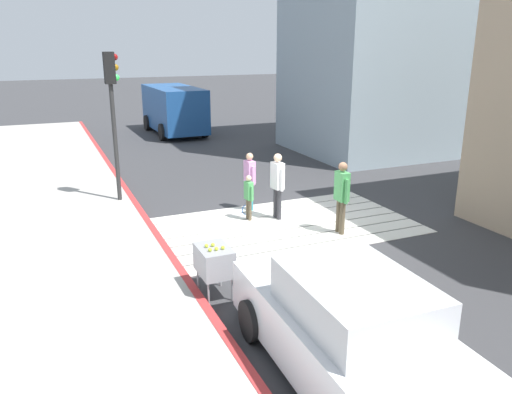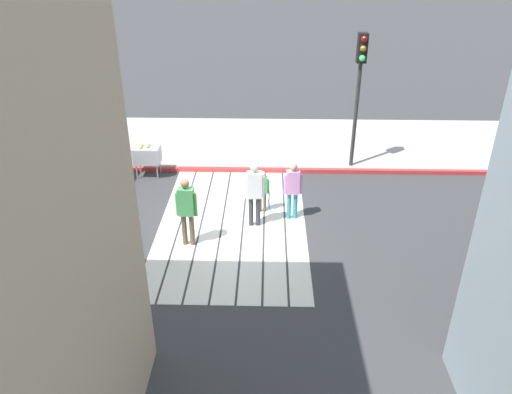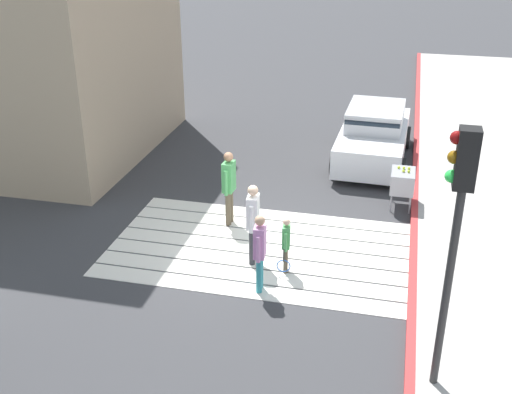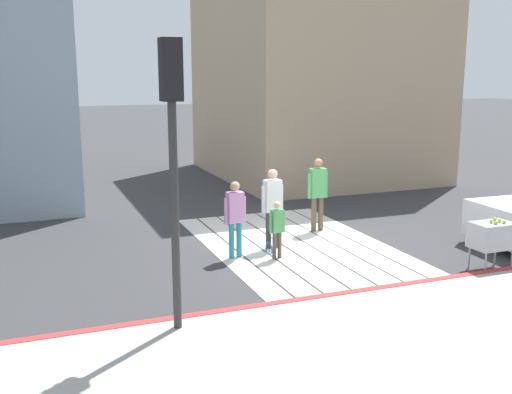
{
  "view_description": "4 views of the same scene",
  "coord_description": "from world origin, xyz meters",
  "px_view_note": "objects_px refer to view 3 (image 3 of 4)",
  "views": [
    {
      "loc": [
        -5.55,
        -10.86,
        4.46
      ],
      "look_at": [
        -0.72,
        0.3,
        0.76
      ],
      "focal_mm": 35.61,
      "sensor_mm": 36.0,
      "label": 1
    },
    {
      "loc": [
        11.15,
        0.9,
        6.8
      ],
      "look_at": [
        -0.14,
        0.61,
        0.76
      ],
      "focal_mm": 35.02,
      "sensor_mm": 36.0,
      "label": 2
    },
    {
      "loc": [
        -2.72,
        11.71,
        6.89
      ],
      "look_at": [
        0.09,
        -0.08,
        1.19
      ],
      "focal_mm": 44.72,
      "sensor_mm": 36.0,
      "label": 3
    },
    {
      "loc": [
        -11.71,
        5.5,
        3.79
      ],
      "look_at": [
        -0.04,
        0.97,
        1.19
      ],
      "focal_mm": 42.26,
      "sensor_mm": 36.0,
      "label": 4
    }
  ],
  "objects_px": {
    "pedestrian_adult_lead": "(229,183)",
    "pedestrian_adult_side": "(253,219)",
    "tennis_ball_cart": "(403,181)",
    "pedestrian_adult_trailing": "(260,248)",
    "traffic_light_corner": "(457,213)",
    "pedestrian_child_with_racket": "(286,243)",
    "car_parked_near_curb": "(374,136)"
  },
  "relations": [
    {
      "from": "traffic_light_corner",
      "to": "pedestrian_child_with_racket",
      "type": "bearing_deg",
      "value": -44.46
    },
    {
      "from": "pedestrian_adult_side",
      "to": "tennis_ball_cart",
      "type": "bearing_deg",
      "value": -130.57
    },
    {
      "from": "car_parked_near_curb",
      "to": "pedestrian_adult_lead",
      "type": "xyz_separation_m",
      "value": [
        2.95,
        4.81,
        0.3
      ]
    },
    {
      "from": "pedestrian_adult_trailing",
      "to": "pedestrian_child_with_racket",
      "type": "height_order",
      "value": "pedestrian_adult_trailing"
    },
    {
      "from": "pedestrian_adult_side",
      "to": "pedestrian_adult_trailing",
      "type": "bearing_deg",
      "value": 110.87
    },
    {
      "from": "pedestrian_child_with_racket",
      "to": "tennis_ball_cart",
      "type": "bearing_deg",
      "value": -121.11
    },
    {
      "from": "traffic_light_corner",
      "to": "pedestrian_child_with_racket",
      "type": "relative_size",
      "value": 3.51
    },
    {
      "from": "tennis_ball_cart",
      "to": "pedestrian_adult_side",
      "type": "xyz_separation_m",
      "value": [
        2.9,
        3.39,
        0.33
      ]
    },
    {
      "from": "tennis_ball_cart",
      "to": "pedestrian_adult_side",
      "type": "height_order",
      "value": "pedestrian_adult_side"
    },
    {
      "from": "tennis_ball_cart",
      "to": "traffic_light_corner",
      "type": "bearing_deg",
      "value": 96.05
    },
    {
      "from": "car_parked_near_curb",
      "to": "tennis_ball_cart",
      "type": "height_order",
      "value": "car_parked_near_curb"
    },
    {
      "from": "traffic_light_corner",
      "to": "pedestrian_adult_lead",
      "type": "bearing_deg",
      "value": -45.38
    },
    {
      "from": "car_parked_near_curb",
      "to": "pedestrian_adult_side",
      "type": "relative_size",
      "value": 2.48
    },
    {
      "from": "pedestrian_adult_lead",
      "to": "pedestrian_child_with_racket",
      "type": "bearing_deg",
      "value": 133.12
    },
    {
      "from": "pedestrian_child_with_racket",
      "to": "car_parked_near_curb",
      "type": "bearing_deg",
      "value": -100.94
    },
    {
      "from": "pedestrian_adult_trailing",
      "to": "pedestrian_adult_side",
      "type": "relative_size",
      "value": 0.92
    },
    {
      "from": "traffic_light_corner",
      "to": "pedestrian_adult_lead",
      "type": "xyz_separation_m",
      "value": [
        4.52,
        -4.58,
        -2.0
      ]
    },
    {
      "from": "pedestrian_adult_trailing",
      "to": "pedestrian_child_with_racket",
      "type": "bearing_deg",
      "value": -114.64
    },
    {
      "from": "pedestrian_adult_side",
      "to": "pedestrian_child_with_racket",
      "type": "relative_size",
      "value": 1.45
    },
    {
      "from": "car_parked_near_curb",
      "to": "pedestrian_adult_trailing",
      "type": "distance_m",
      "value": 7.55
    },
    {
      "from": "traffic_light_corner",
      "to": "pedestrian_adult_trailing",
      "type": "xyz_separation_m",
      "value": [
        3.21,
        -2.02,
        -2.1
      ]
    },
    {
      "from": "traffic_light_corner",
      "to": "pedestrian_adult_lead",
      "type": "relative_size",
      "value": 2.38
    },
    {
      "from": "pedestrian_adult_side",
      "to": "pedestrian_child_with_racket",
      "type": "bearing_deg",
      "value": 164.06
    },
    {
      "from": "pedestrian_adult_lead",
      "to": "tennis_ball_cart",
      "type": "bearing_deg",
      "value": -154.72
    },
    {
      "from": "car_parked_near_curb",
      "to": "pedestrian_child_with_racket",
      "type": "height_order",
      "value": "car_parked_near_curb"
    },
    {
      "from": "tennis_ball_cart",
      "to": "car_parked_near_curb",
      "type": "bearing_deg",
      "value": -73.27
    },
    {
      "from": "traffic_light_corner",
      "to": "car_parked_near_curb",
      "type": "bearing_deg",
      "value": -80.46
    },
    {
      "from": "car_parked_near_curb",
      "to": "pedestrian_adult_lead",
      "type": "height_order",
      "value": "pedestrian_adult_lead"
    },
    {
      "from": "pedestrian_adult_lead",
      "to": "pedestrian_adult_side",
      "type": "height_order",
      "value": "pedestrian_adult_lead"
    },
    {
      "from": "car_parked_near_curb",
      "to": "pedestrian_adult_side",
      "type": "distance_m",
      "value": 6.7
    },
    {
      "from": "car_parked_near_curb",
      "to": "traffic_light_corner",
      "type": "relative_size",
      "value": 1.03
    },
    {
      "from": "pedestrian_child_with_racket",
      "to": "pedestrian_adult_trailing",
      "type": "bearing_deg",
      "value": 65.36
    }
  ]
}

